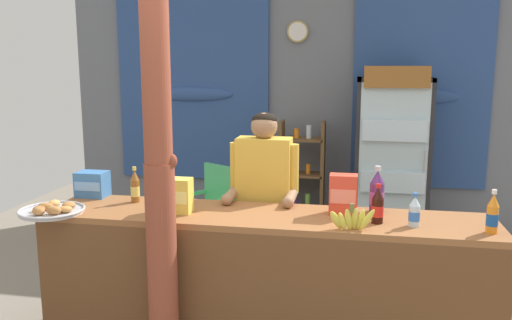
% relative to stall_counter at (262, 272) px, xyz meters
% --- Properties ---
extents(ground_plane, '(7.71, 7.71, 0.00)m').
position_rel_stall_counter_xyz_m(ground_plane, '(0.03, 0.87, -0.56)').
color(ground_plane, gray).
extents(back_wall_curtained, '(5.34, 0.22, 2.70)m').
position_rel_stall_counter_xyz_m(back_wall_curtained, '(0.01, 2.69, 0.83)').
color(back_wall_curtained, slate).
rests_on(back_wall_curtained, ground).
extents(stall_counter, '(2.88, 0.59, 0.91)m').
position_rel_stall_counter_xyz_m(stall_counter, '(0.00, 0.00, 0.00)').
color(stall_counter, '#935B33').
rests_on(stall_counter, ground).
extents(timber_post, '(0.20, 0.18, 2.59)m').
position_rel_stall_counter_xyz_m(timber_post, '(-0.55, -0.30, 0.68)').
color(timber_post, brown).
rests_on(timber_post, ground).
extents(drink_fridge, '(0.71, 0.62, 1.84)m').
position_rel_stall_counter_xyz_m(drink_fridge, '(0.92, 2.21, 0.45)').
color(drink_fridge, '#232328').
rests_on(drink_fridge, ground).
extents(bottle_shelf_rack, '(0.48, 0.28, 1.26)m').
position_rel_stall_counter_xyz_m(bottle_shelf_rack, '(0.01, 2.39, 0.10)').
color(bottle_shelf_rack, brown).
rests_on(bottle_shelf_rack, ground).
extents(plastic_lawn_chair, '(0.61, 0.61, 0.86)m').
position_rel_stall_counter_xyz_m(plastic_lawn_chair, '(-0.84, 1.81, -0.07)').
color(plastic_lawn_chair, '#4CC675').
rests_on(plastic_lawn_chair, ground).
extents(shopkeeper, '(0.50, 0.42, 1.52)m').
position_rel_stall_counter_xyz_m(shopkeeper, '(-0.08, 0.55, 0.39)').
color(shopkeeper, '#28282D').
rests_on(shopkeeper, ground).
extents(soda_bottle_grape_soda, '(0.09, 0.09, 0.30)m').
position_rel_stall_counter_xyz_m(soda_bottle_grape_soda, '(0.71, 0.31, 0.47)').
color(soda_bottle_grape_soda, '#56286B').
rests_on(soda_bottle_grape_soda, stall_counter).
extents(soda_bottle_orange_soda, '(0.07, 0.07, 0.25)m').
position_rel_stall_counter_xyz_m(soda_bottle_orange_soda, '(1.34, -0.02, 0.45)').
color(soda_bottle_orange_soda, orange).
rests_on(soda_bottle_orange_soda, stall_counter).
extents(soda_bottle_iced_tea, '(0.06, 0.06, 0.25)m').
position_rel_stall_counter_xyz_m(soda_bottle_iced_tea, '(-0.94, 0.25, 0.45)').
color(soda_bottle_iced_tea, brown).
rests_on(soda_bottle_iced_tea, stall_counter).
extents(soda_bottle_water, '(0.07, 0.07, 0.20)m').
position_rel_stall_counter_xyz_m(soda_bottle_water, '(0.91, 0.03, 0.43)').
color(soda_bottle_water, silver).
rests_on(soda_bottle_water, stall_counter).
extents(soda_bottle_cola, '(0.07, 0.07, 0.24)m').
position_rel_stall_counter_xyz_m(soda_bottle_cola, '(0.70, 0.05, 0.45)').
color(soda_bottle_cola, black).
rests_on(soda_bottle_cola, stall_counter).
extents(snack_box_biscuit, '(0.22, 0.16, 0.18)m').
position_rel_stall_counter_xyz_m(snack_box_biscuit, '(-1.31, 0.34, 0.44)').
color(snack_box_biscuit, '#3D75B7').
rests_on(snack_box_biscuit, stall_counter).
extents(snack_box_crackers, '(0.18, 0.12, 0.26)m').
position_rel_stall_counter_xyz_m(snack_box_crackers, '(0.49, 0.21, 0.47)').
color(snack_box_crackers, '#E5422D').
rests_on(snack_box_crackers, stall_counter).
extents(snack_box_instant_noodle, '(0.20, 0.13, 0.23)m').
position_rel_stall_counter_xyz_m(snack_box_instant_noodle, '(-0.57, 0.05, 0.46)').
color(snack_box_instant_noodle, '#EAD14C').
rests_on(snack_box_instant_noodle, stall_counter).
extents(pastry_tray, '(0.42, 0.42, 0.07)m').
position_rel_stall_counter_xyz_m(pastry_tray, '(-1.36, -0.12, 0.37)').
color(pastry_tray, '#BCBCC1').
rests_on(pastry_tray, stall_counter).
extents(banana_bunch, '(0.28, 0.06, 0.16)m').
position_rel_stall_counter_xyz_m(banana_bunch, '(0.55, -0.11, 0.41)').
color(banana_bunch, '#DBCC42').
rests_on(banana_bunch, stall_counter).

